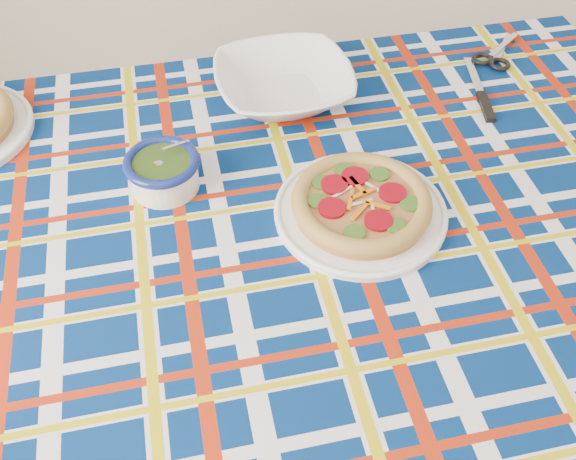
{
  "coord_description": "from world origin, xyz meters",
  "views": [
    {
      "loc": [
        -0.39,
        -0.25,
        1.57
      ],
      "look_at": [
        -0.38,
        0.45,
        0.8
      ],
      "focal_mm": 40.0,
      "sensor_mm": 36.0,
      "label": 1
    }
  ],
  "objects_px": {
    "main_focaccia_plate": "(361,203)",
    "pesto_bowl": "(163,169)",
    "dining_table": "(265,255)",
    "serving_bowl": "(284,84)"
  },
  "relations": [
    {
      "from": "main_focaccia_plate",
      "to": "pesto_bowl",
      "type": "distance_m",
      "value": 0.35
    },
    {
      "from": "dining_table",
      "to": "pesto_bowl",
      "type": "relative_size",
      "value": 13.73
    },
    {
      "from": "pesto_bowl",
      "to": "serving_bowl",
      "type": "bearing_deg",
      "value": 51.28
    },
    {
      "from": "dining_table",
      "to": "serving_bowl",
      "type": "bearing_deg",
      "value": 72.63
    },
    {
      "from": "dining_table",
      "to": "main_focaccia_plate",
      "type": "height_order",
      "value": "main_focaccia_plate"
    },
    {
      "from": "main_focaccia_plate",
      "to": "serving_bowl",
      "type": "relative_size",
      "value": 1.1
    },
    {
      "from": "dining_table",
      "to": "serving_bowl",
      "type": "height_order",
      "value": "serving_bowl"
    },
    {
      "from": "dining_table",
      "to": "pesto_bowl",
      "type": "bearing_deg",
      "value": 140.03
    },
    {
      "from": "pesto_bowl",
      "to": "serving_bowl",
      "type": "relative_size",
      "value": 0.48
    },
    {
      "from": "main_focaccia_plate",
      "to": "dining_table",
      "type": "bearing_deg",
      "value": -172.84
    }
  ]
}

